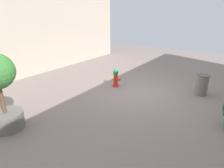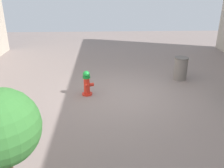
# 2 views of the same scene
# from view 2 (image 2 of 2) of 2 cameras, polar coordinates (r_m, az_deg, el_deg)

# --- Properties ---
(ground_plane) EXTENTS (23.40, 23.40, 0.00)m
(ground_plane) POSITION_cam_2_polar(r_m,az_deg,el_deg) (7.96, 2.93, -2.77)
(ground_plane) COLOR gray
(fire_hydrant) EXTENTS (0.41, 0.43, 0.83)m
(fire_hydrant) POSITION_cam_2_polar(r_m,az_deg,el_deg) (7.90, -5.97, 0.24)
(fire_hydrant) COLOR red
(fire_hydrant) RESTS_ON ground_plane
(planter_tree) EXTENTS (1.00, 1.00, 2.27)m
(planter_tree) POSITION_cam_2_polar(r_m,az_deg,el_deg) (3.57, -23.61, -16.02)
(planter_tree) COLOR slate
(planter_tree) RESTS_ON ground_plane
(trash_bin) EXTENTS (0.53, 0.53, 0.87)m
(trash_bin) POSITION_cam_2_polar(r_m,az_deg,el_deg) (9.54, 15.95, 3.57)
(trash_bin) COLOR slate
(trash_bin) RESTS_ON ground_plane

